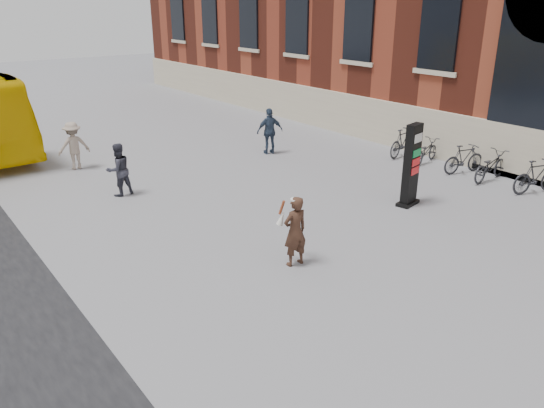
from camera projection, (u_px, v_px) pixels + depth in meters
ground at (309, 259)px, 12.36m from camera, size 100.00×100.00×0.00m
info_pylon at (411, 165)px, 15.23m from camera, size 0.83×0.53×2.41m
woman at (295, 230)px, 11.81m from camera, size 0.64×0.59×1.64m
pedestrian_a at (119, 170)px, 16.13m from camera, size 0.87×0.72×1.63m
pedestrian_b at (74, 146)px, 18.69m from camera, size 1.13×0.70×1.69m
pedestrian_c at (270, 131)px, 20.57m from camera, size 1.13×0.72×1.78m
bike_3 at (537, 176)px, 16.40m from camera, size 1.87×1.02×1.08m
bike_4 at (490, 166)px, 17.60m from camera, size 1.92×0.77×0.99m
bike_5 at (464, 159)px, 18.34m from camera, size 1.76×0.86×1.02m
bike_6 at (426, 151)px, 19.55m from camera, size 1.75×0.93×0.88m
bike_7 at (403, 142)px, 20.32m from camera, size 1.89×0.82×1.10m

